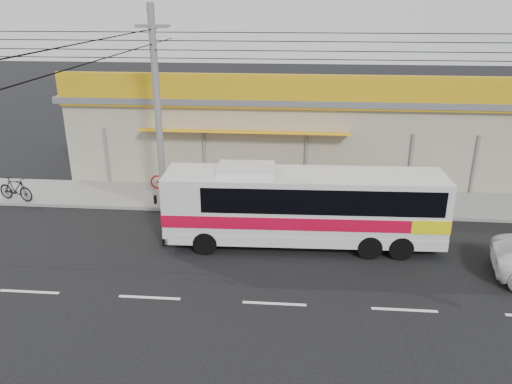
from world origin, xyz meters
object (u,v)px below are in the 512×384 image
(utility_pole, at_px, (153,44))
(coach_bus, at_px, (308,204))
(motorbike_red, at_px, (172,178))
(motorbike_dark, at_px, (15,189))

(utility_pole, bearing_deg, coach_bus, -22.06)
(motorbike_red, xyz_separation_m, utility_pole, (0.33, -2.70, 6.57))
(coach_bus, distance_m, utility_pole, 8.74)
(motorbike_red, height_order, utility_pole, utility_pole)
(motorbike_red, distance_m, utility_pole, 7.11)
(coach_bus, relative_size, utility_pole, 0.31)
(coach_bus, relative_size, motorbike_dark, 5.54)
(motorbike_dark, height_order, utility_pole, utility_pole)
(coach_bus, bearing_deg, motorbike_red, 139.83)
(motorbike_red, distance_m, motorbike_dark, 7.16)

